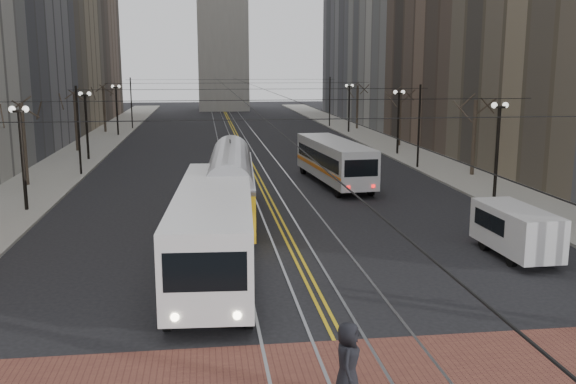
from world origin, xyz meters
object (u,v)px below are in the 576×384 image
object	(u,v)px
transit_bus	(215,232)
cargo_van	(516,233)
streetcar	(231,192)
sedan_grey	(356,163)
sedan_silver	(347,155)
rear_bus	(334,163)
pedestrian_a	(348,361)

from	to	relation	value
transit_bus	cargo_van	size ratio (longest dim) A/B	2.78
streetcar	sedan_grey	xyz separation A→B (m)	(10.13, 14.11, -0.79)
transit_bus	cargo_van	distance (m)	12.65
sedan_grey	sedan_silver	distance (m)	4.54
rear_bus	sedan_silver	size ratio (longest dim) A/B	2.64
transit_bus	sedan_grey	size ratio (longest dim) A/B	3.26
rear_bus	pedestrian_a	distance (m)	29.24
transit_bus	pedestrian_a	world-z (taller)	transit_bus
sedan_silver	pedestrian_a	world-z (taller)	pedestrian_a
transit_bus	sedan_silver	xyz separation A→B (m)	(11.44, 27.56, -0.97)
transit_bus	rear_bus	xyz separation A→B (m)	(8.50, 18.48, -0.20)
sedan_silver	rear_bus	bearing A→B (deg)	-104.90
transit_bus	cargo_van	bearing A→B (deg)	5.43
transit_bus	sedan_silver	world-z (taller)	transit_bus
pedestrian_a	sedan_grey	bearing A→B (deg)	4.44
pedestrian_a	streetcar	bearing A→B (deg)	24.12
cargo_van	sedan_silver	distance (m)	27.12
cargo_van	sedan_silver	world-z (taller)	cargo_van
sedan_grey	pedestrian_a	distance (m)	34.24
sedan_grey	pedestrian_a	bearing A→B (deg)	-97.06
sedan_grey	sedan_silver	size ratio (longest dim) A/B	0.96
rear_bus	cargo_van	size ratio (longest dim) A/B	2.35
sedan_grey	transit_bus	bearing A→B (deg)	-109.08
streetcar	sedan_grey	world-z (taller)	streetcar
streetcar	sedan_grey	distance (m)	17.39
cargo_van	pedestrian_a	distance (m)	14.41
sedan_silver	transit_bus	bearing A→B (deg)	-109.51
streetcar	cargo_van	bearing A→B (deg)	-32.80
cargo_van	sedan_grey	size ratio (longest dim) A/B	1.17
streetcar	cargo_van	xyz separation A→B (m)	(11.63, -8.45, -0.42)
transit_bus	streetcar	size ratio (longest dim) A/B	1.06
streetcar	sedan_grey	bearing A→B (deg)	57.51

